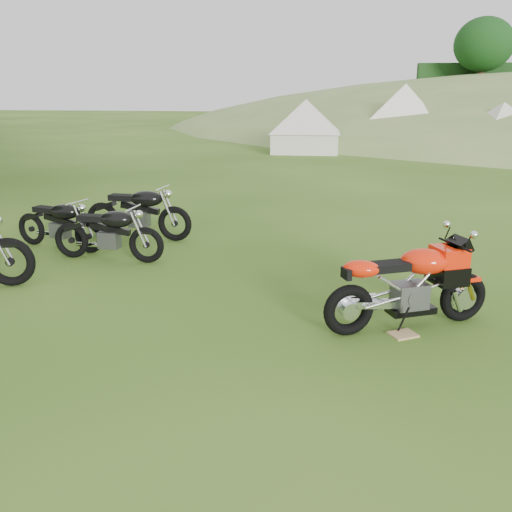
% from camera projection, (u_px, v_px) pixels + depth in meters
% --- Properties ---
extents(ground, '(120.00, 120.00, 0.00)m').
position_uv_depth(ground, '(279.00, 366.00, 5.61)').
color(ground, '#2A4D10').
rests_on(ground, ground).
extents(sport_motorcycle, '(1.96, 1.23, 1.16)m').
position_uv_depth(sport_motorcycle, '(409.00, 279.00, 6.34)').
color(sport_motorcycle, red).
rests_on(sport_motorcycle, ground).
extents(plywood_board, '(0.36, 0.34, 0.02)m').
position_uv_depth(plywood_board, '(403.00, 334.00, 6.29)').
color(plywood_board, tan).
rests_on(plywood_board, ground).
extents(vintage_moto_b, '(1.99, 0.66, 1.03)m').
position_uv_depth(vintage_moto_b, '(138.00, 211.00, 10.16)').
color(vintage_moto_b, black).
rests_on(vintage_moto_b, ground).
extents(vintage_moto_c, '(1.78, 0.87, 0.91)m').
position_uv_depth(vintage_moto_c, '(58.00, 223.00, 9.53)').
color(vintage_moto_c, black).
rests_on(vintage_moto_c, ground).
extents(vintage_moto_d, '(1.81, 0.55, 0.94)m').
position_uv_depth(vintage_moto_d, '(108.00, 232.00, 8.88)').
color(vintage_moto_d, black).
rests_on(vintage_moto_d, ground).
extents(tent_left, '(2.75, 2.75, 2.33)m').
position_uv_depth(tent_left, '(306.00, 124.00, 23.70)').
color(tent_left, beige).
rests_on(tent_left, ground).
extents(tent_mid, '(3.66, 3.66, 2.73)m').
position_uv_depth(tent_mid, '(404.00, 115.00, 26.64)').
color(tent_mid, white).
rests_on(tent_mid, ground).
extents(tent_right, '(3.24, 3.24, 2.25)m').
position_uv_depth(tent_right, '(502.00, 125.00, 23.75)').
color(tent_right, beige).
rests_on(tent_right, ground).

